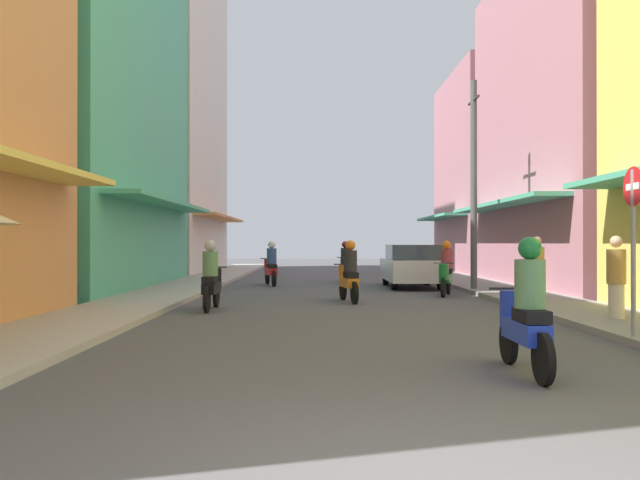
% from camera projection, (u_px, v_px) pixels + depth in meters
% --- Properties ---
extents(ground_plane, '(86.28, 86.28, 0.00)m').
position_uv_depth(ground_plane, '(338.00, 293.00, 19.48)').
color(ground_plane, '#4C4C4F').
extents(sidewalk_left, '(2.14, 47.22, 0.12)m').
position_uv_depth(sidewalk_left, '(172.00, 291.00, 19.45)').
color(sidewalk_left, '#ADA89E').
rests_on(sidewalk_left, ground).
extents(sidewalk_right, '(2.14, 47.22, 0.12)m').
position_uv_depth(sidewalk_right, '(504.00, 291.00, 19.51)').
color(sidewalk_right, gray).
rests_on(sidewalk_right, ground).
extents(building_left_mid, '(7.05, 11.63, 14.18)m').
position_uv_depth(building_left_mid, '(60.00, 73.00, 21.32)').
color(building_left_mid, '#4CB28C').
rests_on(building_left_mid, ground).
extents(building_left_far, '(7.05, 11.68, 17.78)m').
position_uv_depth(building_left_far, '(153.00, 100.00, 33.52)').
color(building_left_far, silver).
rests_on(building_left_far, ground).
extents(building_right_mid, '(7.05, 11.05, 11.34)m').
position_uv_depth(building_right_mid, '(604.00, 120.00, 21.92)').
color(building_right_mid, '#B7727F').
rests_on(building_right_mid, ground).
extents(building_right_far, '(7.05, 8.68, 9.93)m').
position_uv_depth(building_right_far, '(509.00, 174.00, 32.64)').
color(building_right_far, '#B7727F').
rests_on(building_right_far, ground).
extents(motorbike_green, '(0.74, 1.75, 1.58)m').
position_uv_depth(motorbike_green, '(446.00, 271.00, 18.64)').
color(motorbike_green, black).
rests_on(motorbike_green, ground).
extents(motorbike_red, '(0.67, 1.77, 1.58)m').
position_uv_depth(motorbike_red, '(271.00, 266.00, 23.07)').
color(motorbike_red, black).
rests_on(motorbike_red, ground).
extents(motorbike_orange, '(0.61, 1.79, 1.58)m').
position_uv_depth(motorbike_orange, '(349.00, 274.00, 16.64)').
color(motorbike_orange, black).
rests_on(motorbike_orange, ground).
extents(motorbike_black, '(0.55, 1.81, 1.58)m').
position_uv_depth(motorbike_black, '(212.00, 279.00, 14.62)').
color(motorbike_black, black).
rests_on(motorbike_black, ground).
extents(motorbike_white, '(0.55, 1.81, 1.58)m').
position_uv_depth(motorbike_white, '(345.00, 264.00, 24.91)').
color(motorbike_white, black).
rests_on(motorbike_white, ground).
extents(motorbike_blue, '(0.55, 1.81, 1.58)m').
position_uv_depth(motorbike_blue, '(525.00, 313.00, 7.48)').
color(motorbike_blue, black).
rests_on(motorbike_blue, ground).
extents(parked_car, '(1.77, 4.10, 1.45)m').
position_uv_depth(parked_car, '(412.00, 266.00, 22.09)').
color(parked_car, silver).
rests_on(parked_car, ground).
extents(pedestrian_crossing, '(0.34, 0.34, 1.66)m').
position_uv_depth(pedestrian_crossing, '(537.00, 272.00, 15.41)').
color(pedestrian_crossing, '#BF8C3F').
rests_on(pedestrian_crossing, ground).
extents(pedestrian_foreground, '(0.34, 0.34, 1.64)m').
position_uv_depth(pedestrian_foreground, '(616.00, 280.00, 12.00)').
color(pedestrian_foreground, beige).
rests_on(pedestrian_foreground, ground).
extents(utility_pole, '(0.20, 1.20, 6.48)m').
position_uv_depth(utility_pole, '(474.00, 184.00, 19.88)').
color(utility_pole, '#4C4C4F').
rests_on(utility_pole, ground).
extents(street_sign_no_entry, '(0.07, 0.60, 2.65)m').
position_uv_depth(street_sign_no_entry, '(633.00, 229.00, 9.68)').
color(street_sign_no_entry, gray).
rests_on(street_sign_no_entry, ground).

